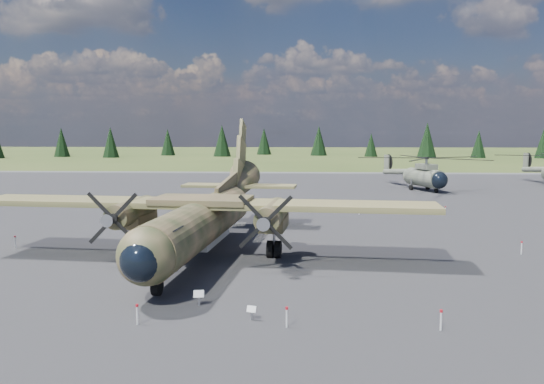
{
  "coord_description": "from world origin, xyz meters",
  "views": [
    {
      "loc": [
        2.54,
        -33.72,
        7.67
      ],
      "look_at": [
        0.56,
        2.0,
        3.67
      ],
      "focal_mm": 35.0,
      "sensor_mm": 36.0,
      "label": 1
    }
  ],
  "objects": [
    {
      "name": "ground",
      "position": [
        0.0,
        0.0,
        0.0
      ],
      "size": [
        500.0,
        500.0,
        0.0
      ],
      "primitive_type": "plane",
      "color": "#4F5927",
      "rests_on": "ground"
    },
    {
      "name": "apron",
      "position": [
        0.0,
        10.0,
        0.0
      ],
      "size": [
        120.0,
        120.0,
        0.04
      ],
      "primitive_type": "cube",
      "color": "#5D5C61",
      "rests_on": "ground"
    },
    {
      "name": "transport_plane",
      "position": [
        -3.43,
        -0.83,
        2.69
      ],
      "size": [
        28.44,
        25.77,
        9.36
      ],
      "rotation": [
        0.0,
        0.0,
        -0.08
      ],
      "color": "#323B20",
      "rests_on": "ground"
    },
    {
      "name": "helicopter_near",
      "position": [
        18.81,
        37.28,
        3.19
      ],
      "size": [
        22.53,
        22.78,
        4.5
      ],
      "rotation": [
        0.0,
        0.0,
        0.33
      ],
      "color": "slate",
      "rests_on": "ground"
    },
    {
      "name": "info_placard_left",
      "position": [
        -1.98,
        -11.07,
        0.48
      ],
      "size": [
        0.48,
        0.26,
        0.72
      ],
      "rotation": [
        0.0,
        0.0,
        0.14
      ],
      "color": "gray",
      "rests_on": "ground"
    },
    {
      "name": "info_placard_right",
      "position": [
        0.53,
        -12.72,
        0.4
      ],
      "size": [
        0.41,
        0.25,
        0.61
      ],
      "rotation": [
        0.0,
        0.0,
        -0.23
      ],
      "color": "gray",
      "rests_on": "ground"
    },
    {
      "name": "barrier_fence",
      "position": [
        -0.46,
        -0.08,
        0.51
      ],
      "size": [
        33.12,
        29.62,
        0.85
      ],
      "color": "silver",
      "rests_on": "ground"
    },
    {
      "name": "treeline",
      "position": [
        1.27,
        2.9,
        4.81
      ],
      "size": [
        310.05,
        310.92,
        10.89
      ],
      "color": "black",
      "rests_on": "ground"
    }
  ]
}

